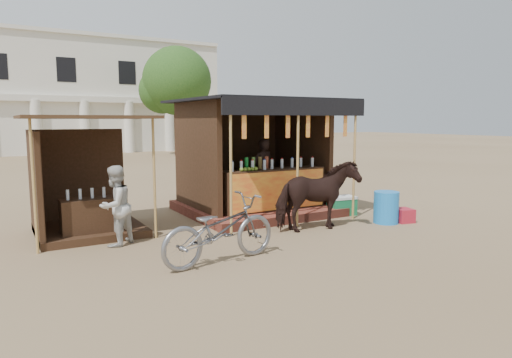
{
  "coord_description": "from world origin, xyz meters",
  "views": [
    {
      "loc": [
        -4.64,
        -6.36,
        2.29
      ],
      "look_at": [
        0.0,
        1.6,
        1.1
      ],
      "focal_mm": 32.0,
      "sensor_mm": 36.0,
      "label": 1
    }
  ],
  "objects": [
    {
      "name": "ground",
      "position": [
        0.0,
        0.0,
        0.0
      ],
      "size": [
        120.0,
        120.0,
        0.0
      ],
      "primitive_type": "plane",
      "color": "#846B4C",
      "rests_on": "ground"
    },
    {
      "name": "main_stall",
      "position": [
        1.02,
        3.36,
        1.02
      ],
      "size": [
        3.6,
        3.61,
        2.78
      ],
      "color": "brown",
      "rests_on": "ground"
    },
    {
      "name": "secondary_stall",
      "position": [
        -3.17,
        3.24,
        0.85
      ],
      "size": [
        2.4,
        2.4,
        2.38
      ],
      "color": "#3B2115",
      "rests_on": "ground"
    },
    {
      "name": "cow",
      "position": [
        1.13,
        1.04,
        0.73
      ],
      "size": [
        1.8,
        0.94,
        1.47
      ],
      "primitive_type": "imported",
      "rotation": [
        0.0,
        0.0,
        1.48
      ],
      "color": "black",
      "rests_on": "ground"
    },
    {
      "name": "motorbike",
      "position": [
        -1.54,
        0.11,
        0.55
      ],
      "size": [
        2.16,
        0.98,
        1.09
      ],
      "primitive_type": "imported",
      "rotation": [
        0.0,
        0.0,
        1.7
      ],
      "color": "gray",
      "rests_on": "ground"
    },
    {
      "name": "bystander",
      "position": [
        -2.74,
        2.0,
        0.74
      ],
      "size": [
        0.91,
        0.88,
        1.48
      ],
      "primitive_type": "imported",
      "rotation": [
        0.0,
        0.0,
        3.78
      ],
      "color": "#B9B8B3",
      "rests_on": "ground"
    },
    {
      "name": "blue_barrel",
      "position": [
        2.93,
        0.84,
        0.35
      ],
      "size": [
        0.71,
        0.71,
        0.71
      ],
      "primitive_type": "cylinder",
      "rotation": [
        0.0,
        0.0,
        0.35
      ],
      "color": "blue",
      "rests_on": "ground"
    },
    {
      "name": "red_crate",
      "position": [
        3.34,
        0.7,
        0.15
      ],
      "size": [
        0.45,
        0.48,
        0.31
      ],
      "primitive_type": "cube",
      "rotation": [
        0.0,
        0.0,
        -0.22
      ],
      "color": "#A61B2B",
      "rests_on": "ground"
    },
    {
      "name": "cooler",
      "position": [
        2.65,
        2.01,
        0.23
      ],
      "size": [
        0.7,
        0.53,
        0.46
      ],
      "color": "#197442",
      "rests_on": "ground"
    },
    {
      "name": "background_building",
      "position": [
        -2.0,
        29.94,
        3.98
      ],
      "size": [
        26.0,
        7.45,
        8.18
      ],
      "color": "silver",
      "rests_on": "ground"
    },
    {
      "name": "tree",
      "position": [
        5.81,
        22.14,
        4.63
      ],
      "size": [
        4.5,
        4.4,
        7.0
      ],
      "color": "#382314",
      "rests_on": "ground"
    }
  ]
}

